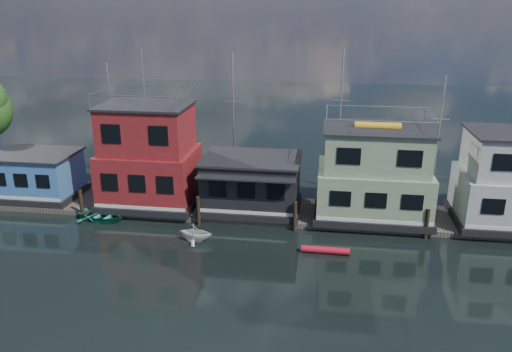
% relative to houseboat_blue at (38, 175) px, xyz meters
% --- Properties ---
extents(ground, '(160.00, 160.00, 0.00)m').
position_rel_houseboat_blue_xyz_m(ground, '(18.00, -12.00, -2.21)').
color(ground, black).
rests_on(ground, ground).
extents(dock, '(48.00, 5.00, 0.40)m').
position_rel_houseboat_blue_xyz_m(dock, '(18.00, 0.00, -2.01)').
color(dock, '#595147').
rests_on(dock, ground).
extents(houseboat_blue, '(6.40, 4.90, 3.66)m').
position_rel_houseboat_blue_xyz_m(houseboat_blue, '(0.00, 0.00, 0.00)').
color(houseboat_blue, black).
rests_on(houseboat_blue, dock).
extents(houseboat_red, '(7.40, 5.90, 11.86)m').
position_rel_houseboat_blue_xyz_m(houseboat_red, '(9.50, 0.00, 1.90)').
color(houseboat_red, black).
rests_on(houseboat_red, dock).
extents(houseboat_dark, '(7.40, 6.10, 4.06)m').
position_rel_houseboat_blue_xyz_m(houseboat_dark, '(17.50, -0.02, 0.21)').
color(houseboat_dark, black).
rests_on(houseboat_dark, dock).
extents(houseboat_green, '(8.40, 5.90, 7.03)m').
position_rel_houseboat_blue_xyz_m(houseboat_green, '(26.50, 0.00, 1.34)').
color(houseboat_green, black).
rests_on(houseboat_green, dock).
extents(pilings, '(42.28, 0.28, 2.20)m').
position_rel_houseboat_blue_xyz_m(pilings, '(17.67, -2.80, -1.11)').
color(pilings, '#2D2116').
rests_on(pilings, ground).
extents(background_masts, '(36.40, 0.16, 12.00)m').
position_rel_houseboat_blue_xyz_m(background_masts, '(22.76, 6.00, 3.35)').
color(background_masts, silver).
rests_on(background_masts, ground).
extents(dinghy_teal, '(4.28, 3.49, 0.78)m').
position_rel_houseboat_blue_xyz_m(dinghy_teal, '(6.60, -3.06, -1.82)').
color(dinghy_teal, '#23826C').
rests_on(dinghy_teal, ground).
extents(red_kayak, '(3.12, 0.50, 0.46)m').
position_rel_houseboat_blue_xyz_m(red_kayak, '(23.22, -5.95, -1.98)').
color(red_kayak, red).
rests_on(red_kayak, ground).
extents(dinghy_white, '(2.53, 2.24, 1.24)m').
position_rel_houseboat_blue_xyz_m(dinghy_white, '(14.42, -5.37, -1.58)').
color(dinghy_white, white).
rests_on(dinghy_white, ground).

